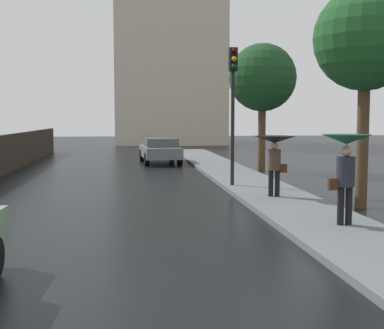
{
  "coord_description": "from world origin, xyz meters",
  "views": [
    {
      "loc": [
        0.92,
        -6.44,
        2.36
      ],
      "look_at": [
        2.24,
        4.4,
        1.37
      ],
      "focal_mm": 48.63,
      "sensor_mm": 36.0,
      "label": 1
    }
  ],
  "objects_px": {
    "pedestrian_with_umbrella_far": "(346,155)",
    "traffic_light": "(233,91)",
    "pedestrian_with_umbrella_near": "(275,147)",
    "street_tree_near": "(366,40)",
    "car_grey_near_kerb": "(160,150)",
    "street_tree_mid": "(262,78)"
  },
  "relations": [
    {
      "from": "pedestrian_with_umbrella_far",
      "to": "street_tree_mid",
      "type": "distance_m",
      "value": 12.52
    },
    {
      "from": "car_grey_near_kerb",
      "to": "pedestrian_with_umbrella_near",
      "type": "height_order",
      "value": "pedestrian_with_umbrella_near"
    },
    {
      "from": "pedestrian_with_umbrella_far",
      "to": "traffic_light",
      "type": "bearing_deg",
      "value": -83.84
    },
    {
      "from": "car_grey_near_kerb",
      "to": "street_tree_mid",
      "type": "distance_m",
      "value": 6.97
    },
    {
      "from": "car_grey_near_kerb",
      "to": "traffic_light",
      "type": "distance_m",
      "value": 10.49
    },
    {
      "from": "pedestrian_with_umbrella_far",
      "to": "street_tree_mid",
      "type": "relative_size",
      "value": 0.34
    },
    {
      "from": "traffic_light",
      "to": "street_tree_near",
      "type": "relative_size",
      "value": 0.78
    },
    {
      "from": "car_grey_near_kerb",
      "to": "street_tree_near",
      "type": "height_order",
      "value": "street_tree_near"
    },
    {
      "from": "pedestrian_with_umbrella_far",
      "to": "street_tree_near",
      "type": "bearing_deg",
      "value": -123.82
    },
    {
      "from": "car_grey_near_kerb",
      "to": "street_tree_mid",
      "type": "xyz_separation_m",
      "value": [
        4.23,
        -4.4,
        3.37
      ]
    },
    {
      "from": "street_tree_mid",
      "to": "street_tree_near",
      "type": "bearing_deg",
      "value": -88.75
    },
    {
      "from": "pedestrian_with_umbrella_near",
      "to": "street_tree_near",
      "type": "xyz_separation_m",
      "value": [
        1.97,
        -1.31,
        2.79
      ]
    },
    {
      "from": "traffic_light",
      "to": "street_tree_near",
      "type": "bearing_deg",
      "value": -55.82
    },
    {
      "from": "street_tree_near",
      "to": "street_tree_mid",
      "type": "bearing_deg",
      "value": 91.25
    },
    {
      "from": "car_grey_near_kerb",
      "to": "pedestrian_with_umbrella_far",
      "type": "distance_m",
      "value": 16.86
    },
    {
      "from": "traffic_light",
      "to": "street_tree_mid",
      "type": "height_order",
      "value": "street_tree_mid"
    },
    {
      "from": "pedestrian_with_umbrella_far",
      "to": "street_tree_near",
      "type": "xyz_separation_m",
      "value": [
        1.61,
        2.67,
        2.73
      ]
    },
    {
      "from": "pedestrian_with_umbrella_near",
      "to": "pedestrian_with_umbrella_far",
      "type": "bearing_deg",
      "value": 109.61
    },
    {
      "from": "pedestrian_with_umbrella_far",
      "to": "traffic_light",
      "type": "distance_m",
      "value": 6.85
    },
    {
      "from": "street_tree_near",
      "to": "pedestrian_with_umbrella_far",
      "type": "bearing_deg",
      "value": -120.98
    },
    {
      "from": "pedestrian_with_umbrella_near",
      "to": "street_tree_mid",
      "type": "relative_size",
      "value": 0.31
    },
    {
      "from": "pedestrian_with_umbrella_near",
      "to": "traffic_light",
      "type": "height_order",
      "value": "traffic_light"
    }
  ]
}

